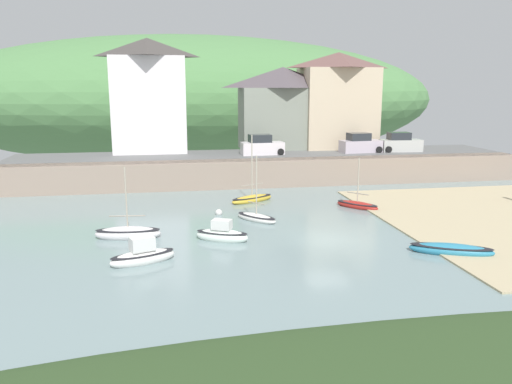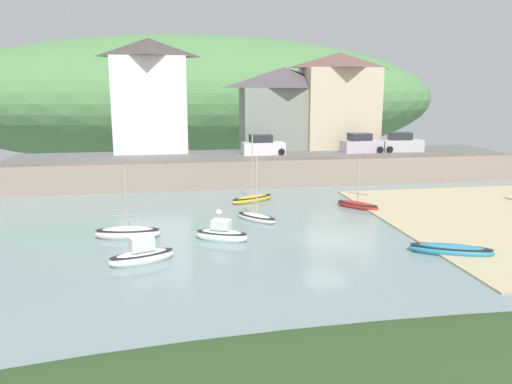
% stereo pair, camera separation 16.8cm
% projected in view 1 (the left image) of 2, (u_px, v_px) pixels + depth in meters
% --- Properties ---
extents(ground, '(48.00, 41.00, 0.61)m').
position_uv_depth(ground, '(432.00, 302.00, 20.85)').
color(ground, gray).
extents(quay_seawall, '(48.00, 9.40, 2.40)m').
position_uv_depth(quay_seawall, '(270.00, 170.00, 46.48)').
color(quay_seawall, gray).
rests_on(quay_seawall, ground).
extents(hillside_backdrop, '(80.00, 44.00, 19.65)m').
position_uv_depth(hillside_backdrop, '(187.00, 99.00, 80.73)').
color(hillside_backdrop, '#51844A').
rests_on(hillside_backdrop, ground).
extents(waterfront_building_left, '(7.42, 6.22, 11.19)m').
position_uv_depth(waterfront_building_left, '(149.00, 95.00, 50.72)').
color(waterfront_building_left, white).
rests_on(waterfront_building_left, ground).
extents(waterfront_building_centre, '(9.19, 4.92, 8.49)m').
position_uv_depth(waterfront_building_centre, '(283.00, 108.00, 53.28)').
color(waterfront_building_centre, gray).
rests_on(waterfront_building_centre, ground).
extents(waterfront_building_right, '(8.02, 5.81, 10.03)m').
position_uv_depth(waterfront_building_right, '(337.00, 100.00, 54.13)').
color(waterfront_building_right, beige).
rests_on(waterfront_building_right, ground).
extents(fishing_boat_green, '(4.00, 1.63, 4.51)m').
position_uv_depth(fishing_boat_green, '(128.00, 233.00, 30.22)').
color(fishing_boat_green, silver).
rests_on(fishing_boat_green, ground).
extents(sailboat_white_hull, '(2.99, 3.26, 3.90)m').
position_uv_depth(sailboat_white_hull, '(357.00, 205.00, 37.79)').
color(sailboat_white_hull, '#A6241E').
rests_on(sailboat_white_hull, ground).
extents(sailboat_far_left, '(3.85, 2.71, 5.42)m').
position_uv_depth(sailboat_far_left, '(252.00, 199.00, 39.81)').
color(sailboat_far_left, gold).
rests_on(sailboat_far_left, ground).
extents(dinghy_open_wooden, '(3.58, 2.25, 1.57)m').
position_uv_depth(dinghy_open_wooden, '(143.00, 256.00, 25.93)').
color(dinghy_open_wooden, white).
rests_on(dinghy_open_wooden, ground).
extents(motorboat_with_cabin, '(4.48, 2.92, 0.74)m').
position_uv_depth(motorboat_with_cabin, '(451.00, 250.00, 27.35)').
color(motorboat_with_cabin, teal).
rests_on(motorboat_with_cabin, ground).
extents(rowboat_small_beached, '(3.33, 2.31, 1.45)m').
position_uv_depth(rowboat_small_beached, '(222.00, 234.00, 29.73)').
color(rowboat_small_beached, white).
rests_on(rowboat_small_beached, ground).
extents(sailboat_nearest_shore, '(2.85, 3.15, 4.57)m').
position_uv_depth(sailboat_nearest_shore, '(256.00, 217.00, 34.17)').
color(sailboat_nearest_shore, white).
rests_on(sailboat_nearest_shore, ground).
extents(parked_car_near_slipway, '(4.17, 1.89, 1.95)m').
position_uv_depth(parked_car_near_slipway, '(262.00, 146.00, 49.15)').
color(parked_car_near_slipway, silver).
rests_on(parked_car_near_slipway, ground).
extents(parked_car_by_wall, '(4.25, 2.09, 1.95)m').
position_uv_depth(parked_car_by_wall, '(360.00, 144.00, 50.83)').
color(parked_car_by_wall, '#BDB0BE').
rests_on(parked_car_by_wall, ground).
extents(parked_car_end_of_row, '(4.21, 1.98, 1.95)m').
position_uv_depth(parked_car_end_of_row, '(400.00, 143.00, 51.55)').
color(parked_car_end_of_row, beige).
rests_on(parked_car_end_of_row, ground).
extents(mooring_buoy, '(0.50, 0.50, 0.50)m').
position_uv_depth(mooring_buoy, '(219.00, 213.00, 35.73)').
color(mooring_buoy, silver).
rests_on(mooring_buoy, ground).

